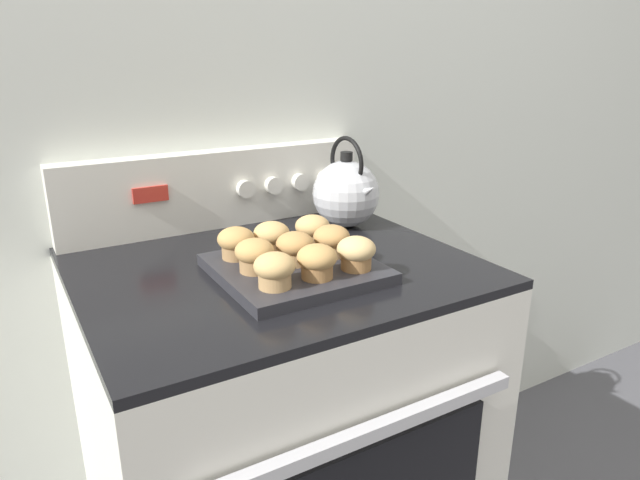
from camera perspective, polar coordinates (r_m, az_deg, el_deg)
The scene contains 14 objects.
wall_back at distance 1.37m, azimuth -11.54°, elevation 14.78°, with size 8.00×0.05×2.40m.
stove_range at distance 1.34m, azimuth -4.09°, elevation -20.20°, with size 0.74×0.67×0.88m.
control_panel at distance 1.35m, azimuth -10.08°, elevation 5.08°, with size 0.72×0.07×0.18m.
muffin_pan at distance 1.06m, azimuth -2.50°, elevation -2.91°, with size 0.28×0.28×0.02m.
muffin_r0_c0 at distance 0.94m, azimuth -4.56°, elevation -2.97°, with size 0.07×0.07×0.06m.
muffin_r0_c1 at distance 0.98m, azimuth -0.30°, elevation -2.10°, with size 0.07×0.07×0.06m.
muffin_r0_c2 at distance 1.02m, azimuth 3.65°, elevation -1.25°, with size 0.07×0.07×0.06m.
muffin_r1_c0 at distance 1.01m, azimuth -6.56°, elevation -1.47°, with size 0.07×0.07×0.06m.
muffin_r1_c1 at distance 1.04m, azimuth -2.51°, elevation -0.74°, with size 0.07×0.07×0.06m.
muffin_r1_c2 at distance 1.08m, azimuth 1.16°, elevation -0.00°, with size 0.07×0.07×0.06m.
muffin_r2_c0 at distance 1.08m, azimuth -8.39°, elevation -0.21°, with size 0.07×0.07×0.06m.
muffin_r2_c1 at distance 1.11m, azimuth -4.63°, elevation 0.41°, with size 0.07×0.07×0.06m.
muffin_r2_c2 at distance 1.15m, azimuth -0.75°, elevation 1.08°, with size 0.07×0.07×0.06m.
tea_kettle at distance 1.33m, azimuth 2.65°, elevation 4.76°, with size 0.16×0.19×0.21m.
Camera 1 is at (-0.45, -0.61, 1.29)m, focal length 32.00 mm.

